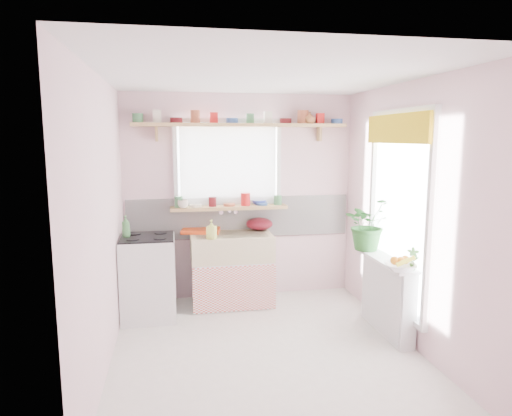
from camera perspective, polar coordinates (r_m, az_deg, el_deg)
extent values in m
plane|color=white|center=(4.46, 1.22, -17.50)|extent=(3.20, 3.20, 0.00)
plane|color=white|center=(4.03, 1.35, 16.28)|extent=(3.20, 3.20, 0.00)
plane|color=#F8D0D6|center=(5.62, -2.01, 1.39)|extent=(2.80, 0.00, 2.80)
plane|color=#F8D0D6|center=(2.56, 8.60, -7.80)|extent=(2.80, 0.00, 2.80)
plane|color=#F8D0D6|center=(4.02, -18.65, -2.05)|extent=(0.00, 3.20, 3.20)
plane|color=#F8D0D6|center=(4.55, 18.81, -0.84)|extent=(0.00, 3.20, 3.20)
cube|color=white|center=(5.64, -1.97, -1.15)|extent=(2.74, 0.03, 0.50)
cube|color=pink|center=(5.68, -1.96, -3.14)|extent=(2.74, 0.02, 0.12)
cube|color=white|center=(5.56, -3.56, 5.43)|extent=(1.20, 0.01, 1.00)
cube|color=white|center=(5.49, -3.48, 5.40)|extent=(1.15, 0.02, 0.95)
cube|color=white|center=(4.72, 17.59, -0.45)|extent=(0.01, 1.10, 1.90)
cube|color=gold|center=(4.63, 17.11, 9.47)|extent=(0.03, 1.20, 0.28)
cube|color=white|center=(5.52, -3.06, -9.13)|extent=(0.85, 0.55, 0.55)
cube|color=#E04F42|center=(5.26, -2.66, -10.06)|extent=(0.95, 0.02, 0.53)
cube|color=beige|center=(5.41, -3.09, -4.85)|extent=(0.95, 0.55, 0.30)
cylinder|color=silver|center=(5.57, -3.45, -0.25)|extent=(0.03, 0.22, 0.03)
cube|color=white|center=(5.20, -13.26, -8.49)|extent=(0.58, 0.58, 0.90)
cube|color=black|center=(5.09, -13.44, -3.59)|extent=(0.56, 0.56, 0.02)
cylinder|color=black|center=(4.96, -15.15, -3.80)|extent=(0.14, 0.14, 0.01)
cylinder|color=black|center=(4.94, -11.91, -3.72)|extent=(0.14, 0.14, 0.01)
cylinder|color=black|center=(5.23, -14.90, -3.14)|extent=(0.14, 0.14, 0.01)
cylinder|color=black|center=(5.21, -11.83, -3.06)|extent=(0.14, 0.14, 0.01)
cube|color=white|center=(4.89, 16.10, -10.65)|extent=(0.15, 0.90, 0.75)
cube|color=white|center=(4.77, 15.98, -6.32)|extent=(0.22, 0.95, 0.03)
cube|color=tan|center=(5.50, -3.37, 0.05)|extent=(1.40, 0.22, 0.04)
cube|color=tan|center=(5.45, -1.86, 10.32)|extent=(2.52, 0.24, 0.04)
cylinder|color=#3F7F4C|center=(5.40, -14.57, 10.91)|extent=(0.11, 0.11, 0.12)
cylinder|color=silver|center=(5.39, -12.26, 11.00)|extent=(0.11, 0.11, 0.12)
cylinder|color=#590F14|center=(5.39, -9.93, 10.75)|extent=(0.11, 0.11, 0.06)
cylinder|color=#A55133|center=(5.40, -7.61, 11.12)|extent=(0.11, 0.11, 0.12)
cylinder|color=red|center=(5.41, -5.30, 11.15)|extent=(0.11, 0.11, 0.12)
cylinder|color=#3359A5|center=(5.43, -3.00, 10.85)|extent=(0.11, 0.11, 0.06)
cylinder|color=#3F7F4C|center=(5.47, -0.73, 11.16)|extent=(0.11, 0.11, 0.12)
cylinder|color=silver|center=(5.51, 1.51, 11.14)|extent=(0.11, 0.11, 0.12)
cylinder|color=#590F14|center=(5.55, 3.72, 10.80)|extent=(0.11, 0.11, 0.06)
cylinder|color=#A55133|center=(5.61, 5.89, 11.06)|extent=(0.11, 0.11, 0.12)
cylinder|color=red|center=(5.67, 8.01, 10.99)|extent=(0.11, 0.11, 0.12)
cylinder|color=#3359A5|center=(5.74, 10.07, 10.62)|extent=(0.11, 0.11, 0.06)
cylinder|color=#3F7F4C|center=(5.45, -9.86, 0.70)|extent=(0.11, 0.11, 0.12)
cylinder|color=silver|center=(5.45, -7.69, 0.76)|extent=(0.11, 0.11, 0.12)
cylinder|color=#590F14|center=(5.47, -5.52, 0.51)|extent=(0.11, 0.11, 0.06)
cylinder|color=#A55133|center=(5.49, -3.38, 0.88)|extent=(0.11, 0.11, 0.12)
cylinder|color=red|center=(5.52, -1.24, 0.93)|extent=(0.11, 0.11, 0.12)
cylinder|color=#3359A5|center=(5.56, 0.86, 0.68)|extent=(0.11, 0.11, 0.06)
cylinder|color=#3F7F4C|center=(5.59, 2.94, 1.04)|extent=(0.11, 0.11, 0.12)
cube|color=#DF4313|center=(5.53, -6.87, -2.75)|extent=(0.50, 0.41, 0.04)
ellipsoid|color=#5C0F1B|center=(5.61, 0.43, -1.99)|extent=(0.37, 0.37, 0.15)
imported|color=#2A6A2A|center=(5.04, 13.78, -1.92)|extent=(0.64, 0.61, 0.57)
imported|color=white|center=(4.39, 17.61, -7.05)|extent=(0.34, 0.34, 0.07)
imported|color=#3B6F2C|center=(4.42, 19.04, -6.03)|extent=(0.13, 0.10, 0.21)
imported|color=#DFF36C|center=(5.13, -5.58, -2.67)|extent=(0.13, 0.13, 0.21)
imported|color=white|center=(5.39, -9.11, 0.51)|extent=(0.16, 0.16, 0.10)
imported|color=#3447AC|center=(5.61, 0.36, 0.73)|extent=(0.22, 0.22, 0.06)
imported|color=brown|center=(5.57, 6.74, 11.13)|extent=(0.17, 0.17, 0.13)
imported|color=#438747|center=(5.10, -15.96, -2.21)|extent=(0.11, 0.11, 0.23)
sphere|color=orange|center=(4.37, 17.65, -6.32)|extent=(0.08, 0.08, 0.08)
sphere|color=orange|center=(4.42, 18.16, -6.16)|extent=(0.08, 0.08, 0.08)
sphere|color=orange|center=(4.36, 16.94, -6.31)|extent=(0.08, 0.08, 0.08)
cylinder|color=yellow|center=(4.34, 18.20, -6.33)|extent=(0.18, 0.04, 0.10)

